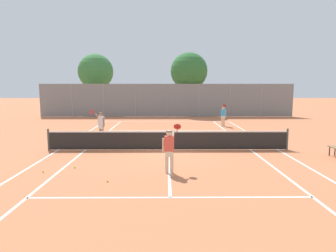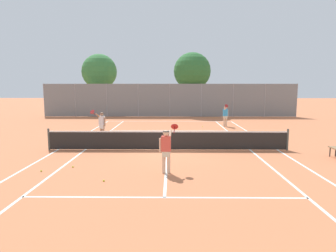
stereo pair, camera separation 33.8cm
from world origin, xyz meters
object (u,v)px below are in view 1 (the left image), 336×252
object	(u,v)px
loose_tennis_ball_1	(75,167)
tree_behind_left	(95,73)
loose_tennis_ball_0	(201,126)
tree_behind_right	(189,72)
loose_tennis_ball_4	(107,181)
loose_tennis_ball_2	(150,133)
player_far_right	(223,115)
tennis_net	(168,140)
player_far_left	(101,124)
player_near_side	(169,148)
loose_tennis_ball_3	(43,172)

from	to	relation	value
loose_tennis_ball_1	tree_behind_left	distance (m)	23.50
loose_tennis_ball_0	tree_behind_right	distance (m)	10.31
loose_tennis_ball_4	loose_tennis_ball_0	bearing A→B (deg)	70.67
loose_tennis_ball_1	loose_tennis_ball_4	distance (m)	2.33
loose_tennis_ball_0	tree_behind_right	size ratio (longest dim) A/B	0.01
loose_tennis_ball_2	tree_behind_left	world-z (taller)	tree_behind_left
loose_tennis_ball_4	tree_behind_left	xyz separation A→B (m)	(-5.91, 24.35, 4.54)
tree_behind_left	player_far_right	bearing A→B (deg)	-41.01
tennis_net	player_far_right	xyz separation A→B (m)	(4.39, 8.60, 0.42)
player_far_left	loose_tennis_ball_1	xyz separation A→B (m)	(0.33, -6.40, -0.89)
player_far_left	loose_tennis_ball_0	xyz separation A→B (m)	(6.59, 5.20, -0.89)
loose_tennis_ball_2	loose_tennis_ball_4	size ratio (longest dim) A/B	1.00
tennis_net	tree_behind_left	distance (m)	21.34
player_far_right	loose_tennis_ball_1	size ratio (longest dim) A/B	26.88
player_far_left	loose_tennis_ball_1	world-z (taller)	player_far_left
loose_tennis_ball_4	tree_behind_left	world-z (taller)	tree_behind_left
loose_tennis_ball_0	player_near_side	bearing A→B (deg)	-101.88
tree_behind_left	tennis_net	bearing A→B (deg)	-67.58
loose_tennis_ball_3	player_far_right	bearing A→B (deg)	53.99
player_far_left	loose_tennis_ball_0	size ratio (longest dim) A/B	26.88
tennis_net	tree_behind_left	xyz separation A→B (m)	(-7.99, 19.36, 4.07)
loose_tennis_ball_0	loose_tennis_ball_4	distance (m)	14.10
tennis_net	loose_tennis_ball_4	xyz separation A→B (m)	(-2.08, -4.99, -0.48)
tree_behind_left	loose_tennis_ball_3	bearing A→B (deg)	-81.88
tennis_net	loose_tennis_ball_1	bearing A→B (deg)	-138.18
loose_tennis_ball_4	player_near_side	bearing A→B (deg)	26.42
player_near_side	player_far_right	distance (m)	13.30
player_far_left	loose_tennis_ball_4	size ratio (longest dim) A/B	26.88
player_near_side	loose_tennis_ball_0	size ratio (longest dim) A/B	26.88
player_near_side	tree_behind_right	world-z (taller)	tree_behind_right
player_near_side	loose_tennis_ball_0	bearing A→B (deg)	78.12
tennis_net	tree_behind_left	world-z (taller)	tree_behind_left
player_far_right	loose_tennis_ball_0	world-z (taller)	player_far_right
tree_behind_left	player_near_side	bearing A→B (deg)	-71.07
loose_tennis_ball_3	player_near_side	bearing A→B (deg)	-1.03
player_far_left	loose_tennis_ball_0	world-z (taller)	player_far_left
loose_tennis_ball_3	tree_behind_right	bearing A→B (deg)	71.93
player_far_right	loose_tennis_ball_3	distance (m)	15.44
player_far_left	loose_tennis_ball_1	distance (m)	6.47
loose_tennis_ball_2	loose_tennis_ball_4	xyz separation A→B (m)	(-0.90, -10.07, 0.00)
tennis_net	loose_tennis_ball_2	world-z (taller)	tennis_net
tennis_net	loose_tennis_ball_4	distance (m)	5.42
tree_behind_right	player_far_right	bearing A→B (deg)	-77.00
player_near_side	loose_tennis_ball_2	xyz separation A→B (m)	(-1.18, 9.04, -0.89)
loose_tennis_ball_0	player_far_left	bearing A→B (deg)	-141.71
player_far_left	tree_behind_left	size ratio (longest dim) A/B	0.27
player_far_left	loose_tennis_ball_4	world-z (taller)	player_far_left
player_far_left	loose_tennis_ball_1	size ratio (longest dim) A/B	26.88
loose_tennis_ball_0	loose_tennis_ball_1	world-z (taller)	same
player_far_right	loose_tennis_ball_3	world-z (taller)	player_far_right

